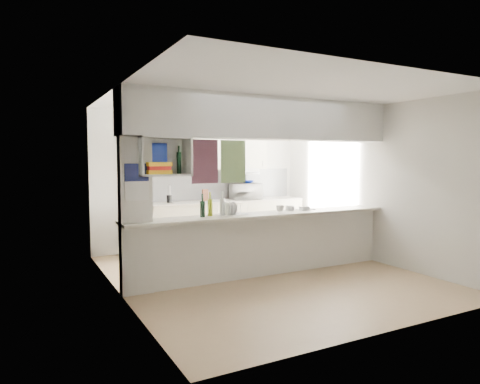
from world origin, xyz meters
TOP-DOWN VIEW (x-y plane):
  - floor at (0.00, 0.00)m, footprint 4.80×4.80m
  - ceiling at (0.00, 0.00)m, footprint 4.80×4.80m
  - wall_back at (0.00, 2.40)m, footprint 4.20×0.00m
  - wall_left at (-2.10, 0.00)m, footprint 0.00×4.80m
  - wall_right at (2.10, 0.00)m, footprint 0.00×4.80m
  - servery_partition at (-0.17, 0.00)m, footprint 4.20×0.50m
  - cubby_shelf at (-1.57, -0.06)m, footprint 0.65×0.35m
  - kitchen_run at (0.16, 2.14)m, footprint 3.60×0.63m
  - microwave at (0.83, 2.07)m, footprint 0.60×0.43m
  - bowl at (0.86, 2.09)m, footprint 0.23×0.23m
  - dish_rack at (-0.50, 0.05)m, footprint 0.39×0.31m
  - cup at (0.25, -0.04)m, footprint 0.13×0.13m
  - wine_bottles at (-0.82, 0.05)m, footprint 0.37×0.15m
  - plastic_tubs at (0.63, 0.09)m, footprint 0.49×0.22m
  - utensil_jar at (-0.74, 2.15)m, footprint 0.10×0.10m
  - knife_block at (-0.01, 2.18)m, footprint 0.13×0.11m

SIDE VIEW (x-z plane):
  - floor at x=0.00m, z-range 0.00..0.00m
  - kitchen_run at x=0.16m, z-range -0.29..1.95m
  - plastic_tubs at x=0.63m, z-range 0.92..0.99m
  - cup at x=0.25m, z-range 0.94..1.03m
  - utensil_jar at x=-0.74m, z-range 0.92..1.06m
  - dish_rack at x=-0.50m, z-range 0.90..1.10m
  - knife_block at x=-0.01m, z-range 0.92..1.14m
  - wine_bottles at x=-0.82m, z-range 0.87..1.23m
  - microwave at x=0.83m, z-range 0.92..1.24m
  - bowl at x=0.86m, z-range 1.24..1.30m
  - wall_back at x=0.00m, z-range -0.80..3.40m
  - wall_left at x=-2.10m, z-range -1.10..3.70m
  - wall_right at x=2.10m, z-range -1.10..3.70m
  - servery_partition at x=-0.17m, z-range 0.36..2.96m
  - cubby_shelf at x=-1.57m, z-range 1.46..1.96m
  - ceiling at x=0.00m, z-range 2.60..2.60m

